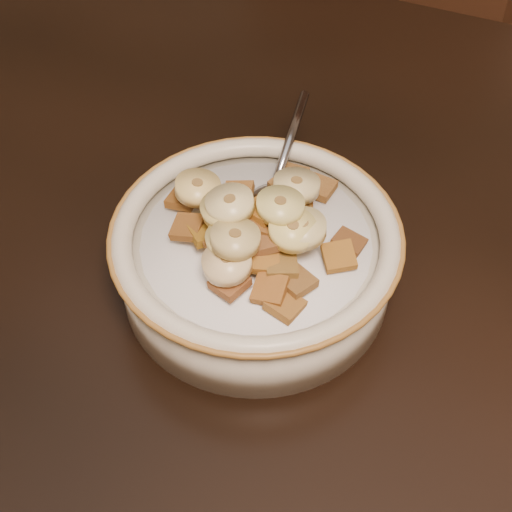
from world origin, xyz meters
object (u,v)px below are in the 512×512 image
at_px(table, 120,286).
at_px(chair, 314,130).
at_px(cereal_bowl, 256,263).
at_px(spoon, 268,206).

bearing_deg(table, chair, 91.83).
relative_size(chair, cereal_bowl, 5.34).
height_order(table, spoon, spoon).
distance_m(table, spoon, 0.13).
xyz_separation_m(chair, spoon, (0.11, -0.44, 0.30)).
height_order(chair, cereal_bowl, chair).
distance_m(chair, cereal_bowl, 0.56).
bearing_deg(cereal_bowl, chair, 103.15).
distance_m(cereal_bowl, spoon, 0.04).
bearing_deg(cereal_bowl, spoon, 96.89).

